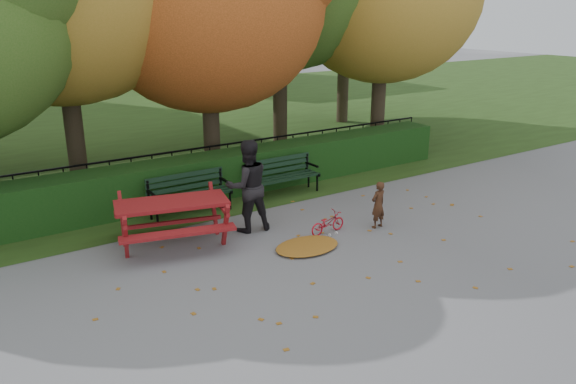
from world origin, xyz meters
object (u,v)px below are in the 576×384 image
adult (248,186)px  bicycle (328,223)px  bench_right (282,173)px  picnic_table (172,211)px  child (378,205)px  bench_left (189,191)px

adult → bicycle: size_ratio=2.25×
bench_right → bicycle: bearing=-102.7°
picnic_table → child: bearing=-6.7°
bicycle → child: bearing=-110.5°
bench_left → child: bearing=-45.3°
bench_left → child: size_ratio=1.84×
bench_left → bench_right: 2.40m
bench_right → picnic_table: (-3.36, -1.43, 0.16)m
bench_right → child: (0.46, -2.89, -0.03)m
child → bench_left: bearing=-50.8°
child → bicycle: bearing=-22.2°
picnic_table → child: (3.82, -1.46, -0.19)m
picnic_table → bicycle: 3.04m
bench_right → adult: bearing=-139.3°
bench_left → bench_right: same height
picnic_table → adult: 1.58m
adult → bench_right: bearing=-130.4°
bench_right → bicycle: 2.66m
bench_right → bicycle: size_ratio=2.17×
bench_right → bicycle: (-0.58, -2.58, -0.30)m
picnic_table → adult: adult is taller
bench_right → adult: (-1.81, -1.55, 0.41)m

